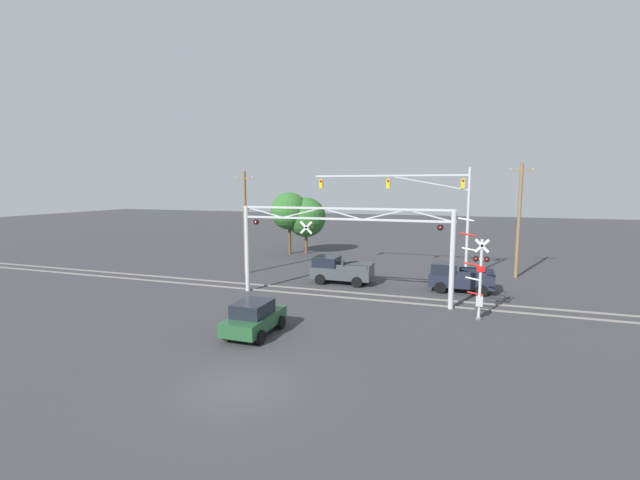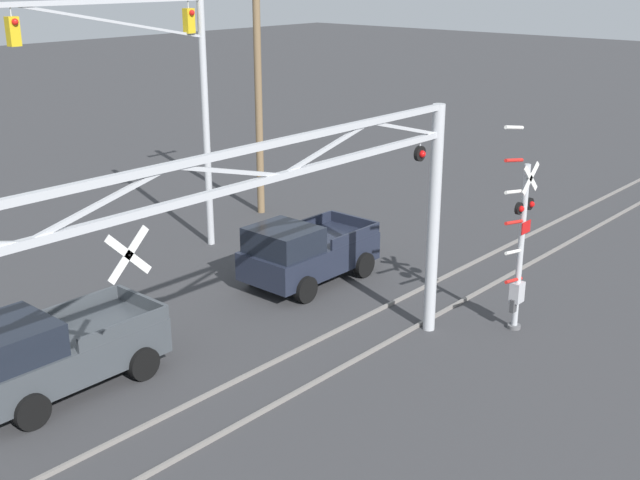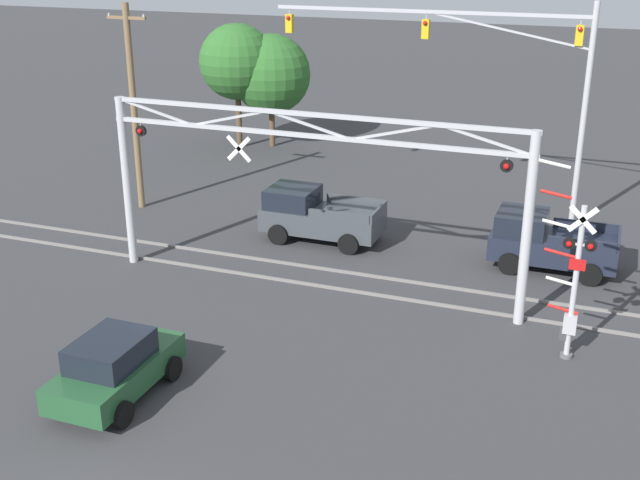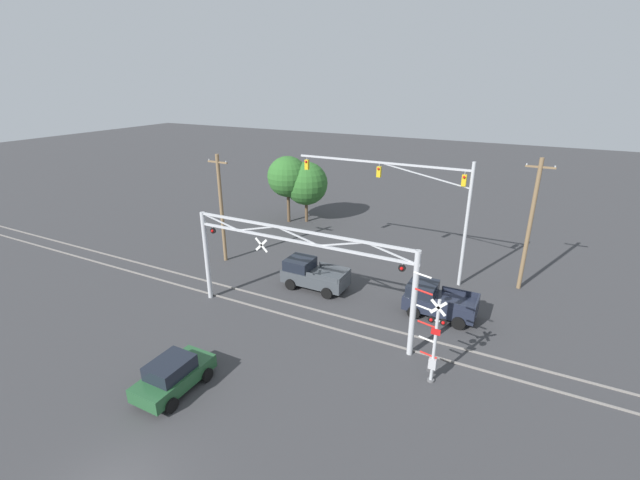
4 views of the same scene
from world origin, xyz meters
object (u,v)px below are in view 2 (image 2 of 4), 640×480
at_px(traffic_signal_span, 126,74).
at_px(pickup_truck_following, 305,252).
at_px(utility_pole_right, 258,91).
at_px(crossing_gantry, 233,256).
at_px(pickup_truck_lead, 52,352).
at_px(crossing_signal_mast, 519,251).

distance_m(traffic_signal_span, pickup_truck_following, 7.61).
xyz_separation_m(traffic_signal_span, utility_pole_right, (6.92, 1.43, -1.41)).
xyz_separation_m(crossing_gantry, pickup_truck_lead, (-1.49, 4.53, -2.98)).
xyz_separation_m(crossing_signal_mast, pickup_truck_following, (-1.21, 6.46, -1.24)).
relative_size(crossing_signal_mast, pickup_truck_lead, 1.24).
bearing_deg(pickup_truck_lead, crossing_signal_mast, -32.14).
distance_m(crossing_signal_mast, pickup_truck_lead, 11.78).
height_order(crossing_gantry, pickup_truck_lead, crossing_gantry).
bearing_deg(traffic_signal_span, pickup_truck_lead, -140.02).
height_order(crossing_signal_mast, pickup_truck_lead, crossing_signal_mast).
bearing_deg(crossing_gantry, traffic_signal_span, 64.20).
bearing_deg(traffic_signal_span, utility_pole_right, 11.68).
bearing_deg(traffic_signal_span, crossing_signal_mast, -71.90).
bearing_deg(pickup_truck_following, crossing_signal_mast, -79.38).
height_order(crossing_gantry, pickup_truck_following, crossing_gantry).
height_order(pickup_truck_following, utility_pole_right, utility_pole_right).
height_order(pickup_truck_lead, pickup_truck_following, same).
bearing_deg(traffic_signal_span, pickup_truck_following, -63.06).
bearing_deg(pickup_truck_following, crossing_gantry, -146.63).
height_order(traffic_signal_span, utility_pole_right, utility_pole_right).
height_order(crossing_signal_mast, utility_pole_right, utility_pole_right).
xyz_separation_m(pickup_truck_following, utility_pole_right, (4.40, 6.39, 3.78)).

